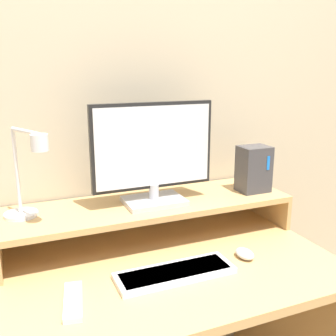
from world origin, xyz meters
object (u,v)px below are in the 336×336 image
monitor (153,154)px  keyboard (175,273)px  router_dock (254,169)px  mouse (245,254)px  remote_control (73,301)px  desk_lamp (27,178)px

monitor → keyboard: (-0.04, -0.28, -0.32)m
monitor → router_dock: bearing=-2.5°
monitor → keyboard: bearing=-97.7°
mouse → keyboard: bearing=-176.1°
keyboard → remote_control: keyboard is taller
remote_control → keyboard: bearing=5.0°
router_dock → remote_control: 0.86m
router_dock → mouse: (-0.19, -0.25, -0.22)m
remote_control → mouse: bearing=4.5°
keyboard → mouse: mouse is taller
remote_control → router_dock: bearing=20.6°
monitor → desk_lamp: 0.43m
mouse → remote_control: size_ratio=0.44×
keyboard → remote_control: 0.32m
monitor → router_dock: 0.43m
monitor → mouse: bearing=-49.3°
monitor → mouse: 0.47m
mouse → monitor: bearing=130.7°
desk_lamp → mouse: (0.66, -0.26, -0.27)m
desk_lamp → mouse: bearing=-21.4°
router_dock → remote_control: size_ratio=0.99×
monitor → desk_lamp: monitor is taller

